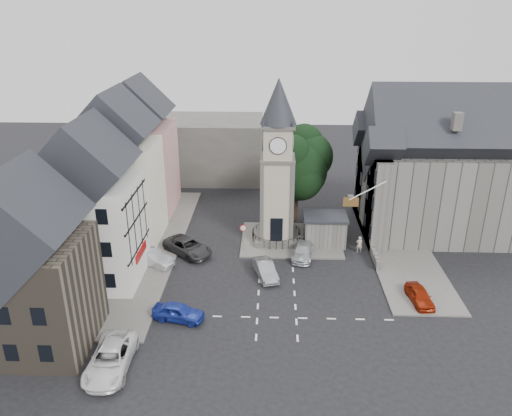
{
  "coord_description": "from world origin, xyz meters",
  "views": [
    {
      "loc": [
        -0.47,
        -37.75,
        22.51
      ],
      "look_at": [
        -1.96,
        5.0,
        4.77
      ],
      "focal_mm": 35.0,
      "sensor_mm": 36.0,
      "label": 1
    }
  ],
  "objects_px": {
    "clock_tower": "(278,164)",
    "car_west_blue": "(178,312)",
    "pedestrian": "(359,244)",
    "stone_shelter": "(325,229)",
    "car_east_red": "(420,296)"
  },
  "relations": [
    {
      "from": "car_west_blue",
      "to": "pedestrian",
      "type": "xyz_separation_m",
      "value": [
        15.5,
        11.64,
        0.16
      ]
    },
    {
      "from": "clock_tower",
      "to": "pedestrian",
      "type": "bearing_deg",
      "value": -16.37
    },
    {
      "from": "stone_shelter",
      "to": "car_west_blue",
      "type": "xyz_separation_m",
      "value": [
        -12.3,
        -13.5,
        -0.87
      ]
    },
    {
      "from": "clock_tower",
      "to": "car_west_blue",
      "type": "bearing_deg",
      "value": -118.19
    },
    {
      "from": "car_west_blue",
      "to": "car_east_red",
      "type": "distance_m",
      "value": 19.24
    },
    {
      "from": "stone_shelter",
      "to": "car_east_red",
      "type": "bearing_deg",
      "value": -57.46
    },
    {
      "from": "car_west_blue",
      "to": "car_east_red",
      "type": "bearing_deg",
      "value": -68.74
    },
    {
      "from": "stone_shelter",
      "to": "car_west_blue",
      "type": "height_order",
      "value": "stone_shelter"
    },
    {
      "from": "stone_shelter",
      "to": "car_west_blue",
      "type": "distance_m",
      "value": 18.28
    },
    {
      "from": "car_east_red",
      "to": "pedestrian",
      "type": "height_order",
      "value": "pedestrian"
    },
    {
      "from": "clock_tower",
      "to": "car_west_blue",
      "type": "height_order",
      "value": "clock_tower"
    },
    {
      "from": "clock_tower",
      "to": "stone_shelter",
      "type": "xyz_separation_m",
      "value": [
        4.8,
        -0.49,
        -6.57
      ]
    },
    {
      "from": "clock_tower",
      "to": "stone_shelter",
      "type": "height_order",
      "value": "clock_tower"
    },
    {
      "from": "car_east_red",
      "to": "pedestrian",
      "type": "xyz_separation_m",
      "value": [
        -3.5,
        8.64,
        0.21
      ]
    },
    {
      "from": "stone_shelter",
      "to": "car_west_blue",
      "type": "bearing_deg",
      "value": -132.34
    }
  ]
}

